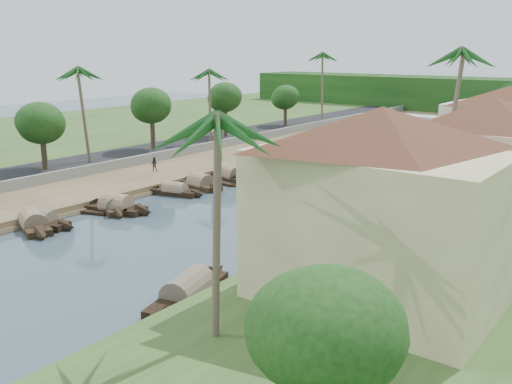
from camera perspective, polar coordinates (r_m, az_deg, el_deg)
The scene contains 38 objects.
ground at distance 44.10m, azimuth -10.11°, elevation -4.80°, with size 220.00×220.00×0.00m, color #394B56.
left_bank at distance 68.56m, azimuth -6.97°, elevation 2.47°, with size 10.00×180.00×0.80m, color brown.
right_bank at distance 51.27m, azimuth 22.40°, elevation -2.28°, with size 16.00×180.00×1.20m, color #2A441B.
road at distance 74.59m, azimuth -11.68°, elevation 3.46°, with size 8.00×180.00×1.40m, color black.
retaining_wall at distance 71.33m, azimuth -9.42°, elevation 3.62°, with size 0.40×180.00×1.10m, color slate.
far_left_fill at distance 95.97m, azimuth -22.22°, elevation 5.03°, with size 45.00×220.00×1.35m, color #2A441B.
treeline at distance 132.06m, azimuth 23.90°, elevation 8.55°, with size 120.00×14.00×8.00m.
bridge at distance 105.40m, azimuth 20.07°, elevation 6.52°, with size 28.00×4.00×2.40m.
building_near at distance 29.65m, azimuth 12.03°, elevation -1.36°, with size 14.85×14.85×10.20m.
building_mid at distance 44.12m, azimuth 22.23°, elevation 2.62°, with size 14.11×14.11×9.70m.
sampan_3 at distance 49.84m, azimuth -20.83°, elevation -2.81°, with size 7.31×3.35×1.97m.
sampan_4 at distance 49.40m, azimuth -21.39°, elevation -3.00°, with size 7.92×4.36×2.23m.
sampan_5 at distance 52.29m, azimuth -13.79°, elevation -1.49°, with size 7.75×3.74×2.39m.
sampan_6 at distance 52.61m, azimuth -14.22°, elevation -1.44°, with size 6.49×4.03×1.97m.
sampan_7 at distance 57.14m, azimuth -8.12°, elevation 0.08°, with size 6.77×3.02×1.83m.
sampan_8 at distance 59.80m, azimuth -5.58°, elevation 0.80°, with size 7.42×3.03×2.24m.
sampan_9 at distance 63.31m, azimuth -1.62°, elevation 1.61°, with size 9.36×2.54×2.32m.
sampan_10 at distance 63.79m, azimuth -3.17°, elevation 1.68°, with size 6.60×2.44×1.84m.
sampan_11 at distance 63.50m, azimuth -2.68°, elevation 1.64°, with size 8.20×3.44×2.29m.
sampan_12 at distance 68.94m, azimuth 1.64°, elevation 2.64°, with size 8.25×2.56×1.97m.
sampan_13 at distance 74.12m, azimuth 2.67°, elevation 3.45°, with size 7.92×2.76×2.14m.
sampan_14 at distance 33.83m, azimuth -6.81°, elevation -9.91°, with size 4.12×9.68×2.30m.
sampan_15 at distance 45.25m, azimuth 6.75°, elevation -3.62°, with size 4.43×8.48×2.24m.
sampan_16 at distance 55.86m, azimuth 12.89°, elevation -0.46°, with size 2.85×8.34×2.03m.
canoe_1 at distance 52.69m, azimuth -16.54°, elevation -1.92°, with size 5.53×2.66×0.90m.
canoe_2 at distance 61.31m, azimuth -3.49°, elevation 0.87°, with size 4.78×1.02×0.69m.
palm_0 at distance 24.28m, azimuth -4.36°, elevation 6.85°, with size 3.20×3.20×11.68m.
palm_1 at distance 35.72m, azimuth 12.33°, elevation 7.52°, with size 3.20×3.20×10.79m.
palm_2 at distance 50.06m, azimuth 19.15°, elevation 12.83°, with size 3.20×3.20×14.36m.
palm_5 at distance 68.07m, azimuth -17.00°, elevation 11.46°, with size 3.20×3.20×12.07m.
palm_6 at distance 79.43m, azimuth -4.69°, elevation 11.80°, with size 3.20×3.20×11.34m.
palm_8 at distance 100.81m, azimuth 6.77°, elevation 13.39°, with size 3.20×3.20×13.46m.
tree_2 at distance 65.33m, azimuth -20.68°, elevation 6.38°, with size 5.05×5.05×7.10m.
tree_3 at distance 74.78m, azimuth -10.41°, elevation 8.42°, with size 5.13×5.13×7.78m.
tree_4 at distance 85.19m, azimuth -3.11°, elevation 9.36°, with size 4.91×4.91×7.79m.
tree_5 at distance 97.76m, azimuth 2.96°, elevation 9.38°, with size 4.54×4.54×6.60m.
tree_7 at distance 18.28m, azimuth 6.92°, elevation -13.72°, with size 4.68×4.68×6.44m.
person_far at distance 65.02m, azimuth -10.16°, elevation 2.78°, with size 0.77×0.60×1.58m, color #302922.
Camera 1 is at (31.02, -27.97, 14.15)m, focal length 40.00 mm.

